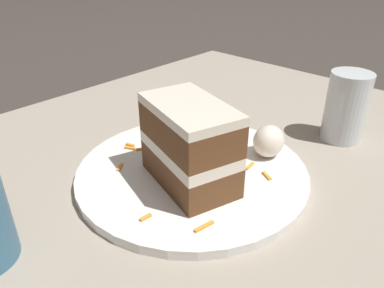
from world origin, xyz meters
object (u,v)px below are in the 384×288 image
(cake_slice, at_px, (190,144))
(drinking_glass, at_px, (345,111))
(plate, at_px, (192,172))
(orange_garnish, at_px, (192,132))
(cream_dollop, at_px, (269,141))

(cake_slice, xyz_separation_m, drinking_glass, (0.26, -0.08, -0.02))
(plate, bearing_deg, orange_garnish, 42.75)
(plate, bearing_deg, cake_slice, -142.17)
(plate, bearing_deg, cream_dollop, -29.55)
(plate, relative_size, cake_slice, 2.15)
(cream_dollop, distance_m, orange_garnish, 0.13)
(cream_dollop, height_order, drinking_glass, drinking_glass)
(orange_garnish, relative_size, drinking_glass, 0.59)
(plate, height_order, cream_dollop, cream_dollop)
(cake_slice, height_order, cream_dollop, cake_slice)
(cake_slice, xyz_separation_m, orange_garnish, (0.10, 0.09, -0.05))
(cream_dollop, relative_size, orange_garnish, 0.72)
(cake_slice, bearing_deg, drinking_glass, 179.78)
(orange_garnish, bearing_deg, plate, -137.25)
(drinking_glass, bearing_deg, cream_dollop, 162.68)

